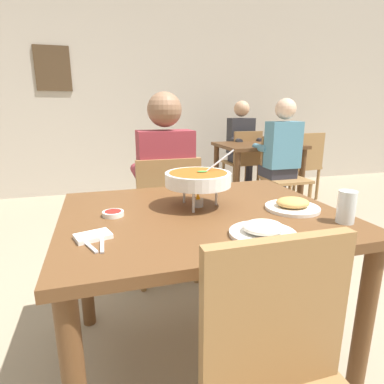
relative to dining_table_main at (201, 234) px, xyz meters
name	(u,v)px	position (x,y,z in m)	size (l,w,h in m)	color
ground_plane	(200,356)	(0.00, 0.00, -0.66)	(16.00, 16.00, 0.00)	gray
cafe_rear_partition	(124,87)	(0.00, 3.53, 0.84)	(10.00, 0.10, 3.00)	#BCB2A3
picture_frame_hung	(53,68)	(-0.91, 3.47, 1.05)	(0.44, 0.03, 0.56)	#4C3823
dining_table_main	(201,234)	(0.00, 0.00, 0.00)	(1.20, 0.97, 0.77)	brown
chair_diner_main	(166,213)	(0.00, 0.77, -0.15)	(0.44, 0.44, 0.90)	olive
diner_main	(165,178)	(0.00, 0.81, 0.09)	(0.40, 0.45, 1.31)	#2D2D38
curry_bowl	(198,179)	(0.01, 0.07, 0.24)	(0.33, 0.30, 0.26)	silver
rice_plate	(263,230)	(0.12, -0.33, 0.13)	(0.24, 0.24, 0.06)	white
appetizer_plate	(292,205)	(0.40, -0.09, 0.13)	(0.24, 0.24, 0.06)	white
sauce_dish	(113,213)	(-0.38, 0.05, 0.12)	(0.09, 0.09, 0.02)	white
napkin_folded	(93,236)	(-0.46, -0.18, 0.12)	(0.12, 0.08, 0.02)	white
fork_utensil	(87,244)	(-0.48, -0.23, 0.11)	(0.01, 0.17, 0.01)	silver
spoon_utensil	(102,242)	(-0.43, -0.23, 0.11)	(0.01, 0.17, 0.01)	silver
drink_glass	(346,209)	(0.50, -0.30, 0.17)	(0.07, 0.07, 0.13)	silver
dining_table_far	(258,155)	(1.54, 2.39, -0.03)	(1.00, 0.80, 0.77)	#51331C
chair_bg_left	(282,171)	(1.57, 1.86, -0.15)	(0.44, 0.44, 0.90)	olive
chair_bg_middle	(244,158)	(1.57, 2.86, -0.15)	(0.45, 0.45, 0.90)	olive
chair_bg_right	(303,162)	(2.19, 2.34, -0.15)	(0.47, 0.47, 0.90)	olive
patron_bg_left	(281,151)	(1.51, 1.82, 0.09)	(0.40, 0.45, 1.31)	#2D2D38
patron_bg_middle	(242,141)	(1.57, 2.94, 0.09)	(0.40, 0.45, 1.31)	#2D2D38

